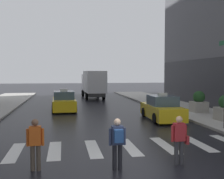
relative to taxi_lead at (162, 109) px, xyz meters
The scene contains 9 objects.
ground_plane 10.27m from the taxi_lead, 115.88° to the right, with size 160.00×160.00×0.00m, color black.
crosswalk_markings 7.69m from the taxi_lead, 125.72° to the right, with size 11.30×2.80×0.01m.
taxi_lead is the anchor object (origin of this frame).
taxi_second 8.56m from the taxi_lead, 138.32° to the left, with size 2.03×4.59×1.80m.
box_truck 16.61m from the taxi_lead, 99.69° to the left, with size 2.44×7.60×3.35m.
pedestrian_with_backpack 10.07m from the taxi_lead, 118.15° to the right, with size 0.55×0.43×1.65m.
pedestrian_with_handbag 9.11m from the taxi_lead, 106.63° to the right, with size 0.60×0.24×1.65m.
pedestrian_plain_coat 11.19m from the taxi_lead, 130.78° to the right, with size 0.55×0.24×1.65m.
planter_mid_block 4.22m from the taxi_lead, 29.01° to the left, with size 1.10×1.10×1.60m.
Camera 1 is at (-1.95, -8.14, 3.07)m, focal length 44.41 mm.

